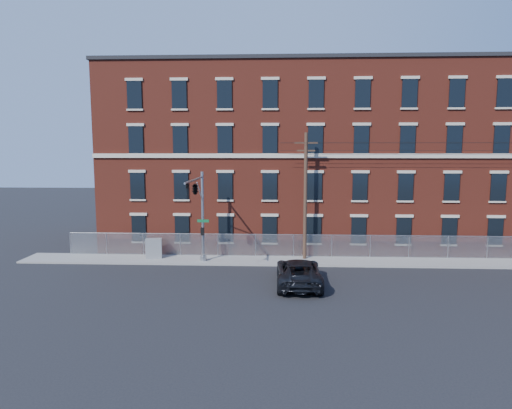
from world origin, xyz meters
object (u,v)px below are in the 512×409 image
at_px(pickup_truck, 299,272).
at_px(utility_cabinet, 154,248).
at_px(utility_pole_near, 305,194).
at_px(traffic_signal_mast, 197,197).

bearing_deg(pickup_truck, utility_cabinet, -28.28).
relative_size(utility_pole_near, utility_cabinet, 6.31).
xyz_separation_m(traffic_signal_mast, utility_pole_near, (8.00, 3.42, -0.05)).
distance_m(traffic_signal_mast, utility_cabinet, 6.79).
xyz_separation_m(utility_pole_near, utility_cabinet, (-12.12, -0.41, -4.43)).
xyz_separation_m(pickup_truck, utility_cabinet, (-11.30, 6.14, 0.06)).
bearing_deg(pickup_truck, utility_pole_near, -96.86).
xyz_separation_m(traffic_signal_mast, pickup_truck, (7.18, -3.13, -4.54)).
height_order(utility_pole_near, utility_cabinet, utility_pole_near).
relative_size(utility_pole_near, pickup_truck, 1.63).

